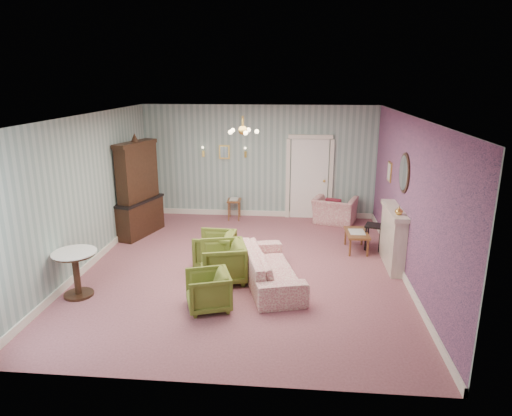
# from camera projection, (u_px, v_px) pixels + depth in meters

# --- Properties ---
(floor) EXTENTS (7.00, 7.00, 0.00)m
(floor) POSITION_uv_depth(u_px,v_px,m) (244.00, 268.00, 8.87)
(floor) COLOR #9A5963
(floor) RESTS_ON ground
(ceiling) EXTENTS (7.00, 7.00, 0.00)m
(ceiling) POSITION_uv_depth(u_px,v_px,m) (243.00, 116.00, 8.07)
(ceiling) COLOR white
(ceiling) RESTS_ON ground
(wall_back) EXTENTS (6.00, 0.00, 6.00)m
(wall_back) POSITION_uv_depth(u_px,v_px,m) (259.00, 162.00, 11.82)
(wall_back) COLOR gray
(wall_back) RESTS_ON ground
(wall_front) EXTENTS (6.00, 0.00, 6.00)m
(wall_front) POSITION_uv_depth(u_px,v_px,m) (207.00, 273.00, 5.12)
(wall_front) COLOR gray
(wall_front) RESTS_ON ground
(wall_left) EXTENTS (0.00, 7.00, 7.00)m
(wall_left) POSITION_uv_depth(u_px,v_px,m) (87.00, 192.00, 8.73)
(wall_left) COLOR gray
(wall_left) RESTS_ON ground
(wall_right) EXTENTS (0.00, 7.00, 7.00)m
(wall_right) POSITION_uv_depth(u_px,v_px,m) (409.00, 199.00, 8.21)
(wall_right) COLOR gray
(wall_right) RESTS_ON ground
(wall_right_floral) EXTENTS (0.00, 7.00, 7.00)m
(wall_right_floral) POSITION_uv_depth(u_px,v_px,m) (408.00, 199.00, 8.21)
(wall_right_floral) COLOR #C4628D
(wall_right_floral) RESTS_ON ground
(door) EXTENTS (1.12, 0.12, 2.16)m
(door) POSITION_uv_depth(u_px,v_px,m) (309.00, 177.00, 11.77)
(door) COLOR white
(door) RESTS_ON floor
(olive_chair_a) EXTENTS (0.80, 0.82, 0.68)m
(olive_chair_a) POSITION_uv_depth(u_px,v_px,m) (208.00, 289.00, 7.23)
(olive_chair_a) COLOR olive
(olive_chair_a) RESTS_ON floor
(olive_chair_b) EXTENTS (0.90, 0.94, 0.80)m
(olive_chair_b) POSITION_uv_depth(u_px,v_px,m) (223.00, 260.00, 8.21)
(olive_chair_b) COLOR olive
(olive_chair_b) RESTS_ON floor
(olive_chair_c) EXTENTS (0.72, 0.76, 0.75)m
(olive_chair_c) POSITION_uv_depth(u_px,v_px,m) (215.00, 247.00, 8.89)
(olive_chair_c) COLOR olive
(olive_chair_c) RESTS_ON floor
(sofa_chintz) EXTENTS (1.15, 2.20, 0.82)m
(sofa_chintz) POSITION_uv_depth(u_px,v_px,m) (271.00, 262.00, 8.10)
(sofa_chintz) COLOR #AD465B
(sofa_chintz) RESTS_ON floor
(wingback_chair) EXTENTS (1.17, 0.94, 0.88)m
(wingback_chair) POSITION_uv_depth(u_px,v_px,m) (335.00, 206.00, 11.50)
(wingback_chair) COLOR #AD465B
(wingback_chair) RESTS_ON floor
(dresser) EXTENTS (0.86, 1.47, 2.31)m
(dresser) POSITION_uv_depth(u_px,v_px,m) (137.00, 186.00, 10.47)
(dresser) COLOR black
(dresser) RESTS_ON floor
(fireplace) EXTENTS (0.30, 1.40, 1.16)m
(fireplace) POSITION_uv_depth(u_px,v_px,m) (393.00, 237.00, 8.85)
(fireplace) COLOR beige
(fireplace) RESTS_ON floor
(mantel_vase) EXTENTS (0.15, 0.15, 0.15)m
(mantel_vase) POSITION_uv_depth(u_px,v_px,m) (399.00, 211.00, 8.28)
(mantel_vase) COLOR gold
(mantel_vase) RESTS_ON fireplace
(oval_mirror) EXTENTS (0.04, 0.76, 0.84)m
(oval_mirror) POSITION_uv_depth(u_px,v_px,m) (404.00, 173.00, 8.49)
(oval_mirror) COLOR white
(oval_mirror) RESTS_ON wall_right
(framed_print) EXTENTS (0.04, 0.34, 0.42)m
(framed_print) POSITION_uv_depth(u_px,v_px,m) (390.00, 172.00, 9.85)
(framed_print) COLOR gold
(framed_print) RESTS_ON wall_right
(coffee_table) EXTENTS (0.48, 0.83, 0.41)m
(coffee_table) POSITION_uv_depth(u_px,v_px,m) (356.00, 241.00, 9.72)
(coffee_table) COLOR brown
(coffee_table) RESTS_ON floor
(side_table_black) EXTENTS (0.46, 0.46, 0.55)m
(side_table_black) POSITION_uv_depth(u_px,v_px,m) (374.00, 237.00, 9.76)
(side_table_black) COLOR black
(side_table_black) RESTS_ON floor
(pedestal_table) EXTENTS (0.78, 0.78, 0.80)m
(pedestal_table) POSITION_uv_depth(u_px,v_px,m) (77.00, 274.00, 7.64)
(pedestal_table) COLOR black
(pedestal_table) RESTS_ON floor
(nesting_table) EXTENTS (0.35, 0.44, 0.56)m
(nesting_table) POSITION_uv_depth(u_px,v_px,m) (234.00, 208.00, 11.86)
(nesting_table) COLOR brown
(nesting_table) RESTS_ON floor
(gilt_mirror_back) EXTENTS (0.28, 0.06, 0.36)m
(gilt_mirror_back) POSITION_uv_depth(u_px,v_px,m) (224.00, 152.00, 11.79)
(gilt_mirror_back) COLOR gold
(gilt_mirror_back) RESTS_ON wall_back
(sconce_left) EXTENTS (0.16, 0.12, 0.30)m
(sconce_left) POSITION_uv_depth(u_px,v_px,m) (203.00, 152.00, 11.82)
(sconce_left) COLOR gold
(sconce_left) RESTS_ON wall_back
(sconce_right) EXTENTS (0.16, 0.12, 0.30)m
(sconce_right) POSITION_uv_depth(u_px,v_px,m) (245.00, 153.00, 11.73)
(sconce_right) COLOR gold
(sconce_right) RESTS_ON wall_back
(chandelier) EXTENTS (0.56, 0.56, 0.36)m
(chandelier) POSITION_uv_depth(u_px,v_px,m) (243.00, 131.00, 8.15)
(chandelier) COLOR gold
(chandelier) RESTS_ON ceiling
(burgundy_cushion) EXTENTS (0.41, 0.28, 0.39)m
(burgundy_cushion) POSITION_uv_depth(u_px,v_px,m) (333.00, 206.00, 11.35)
(burgundy_cushion) COLOR maroon
(burgundy_cushion) RESTS_ON wingback_chair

